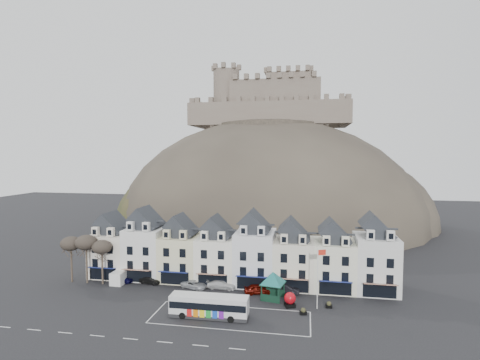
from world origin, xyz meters
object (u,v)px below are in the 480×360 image
car_black (150,280)px  car_maroon (258,289)px  bus (209,305)px  white_van (121,276)px  red_buoy (290,299)px  bus_shelter (273,278)px  flagpole (318,274)px  car_navy (123,278)px  car_white (222,284)px  car_silver (194,285)px  car_charcoal (285,288)px

car_black → car_maroon: 19.47m
bus → white_van: bearing=149.0°
red_buoy → bus_shelter: bearing=138.3°
flagpole → car_navy: flagpole is taller
car_black → car_maroon: (19.43, -1.18, 0.16)m
car_white → bus: bearing=-174.9°
bus → car_white: size_ratio=2.23×
car_white → car_maroon: (6.46, -1.18, 0.06)m
red_buoy → car_silver: 17.25m
bus → bus_shelter: bus_shelter is taller
red_buoy → car_charcoal: bearing=100.3°
car_navy → car_white: car_white is taller
car_black → car_maroon: car_maroon is taller
car_navy → car_silver: size_ratio=0.92×
car_navy → car_black: (5.20, 0.00, -0.08)m
car_silver → red_buoy: bearing=-88.9°
bus_shelter → car_black: bearing=-175.9°
car_silver → white_van: bearing=105.0°
flagpole → car_maroon: flagpole is taller
red_buoy → white_van: red_buoy is taller
flagpole → bus: bearing=-159.6°
bus_shelter → car_black: (-22.00, 3.06, -2.78)m
bus → flagpole: (15.09, 5.60, 3.50)m
red_buoy → car_navy: 30.51m
flagpole → car_maroon: 11.36m
flagpole → car_charcoal: (-5.11, 5.62, -4.45)m
red_buoy → car_charcoal: (-1.01, 5.55, -0.34)m
bus → bus_shelter: (8.20, 8.16, 1.68)m
bus → car_navy: (-19.00, 11.22, -1.03)m
car_silver → car_black: bearing=103.2°
white_van → car_charcoal: 29.20m
car_navy → car_silver: bearing=-84.1°
bus → car_white: (-0.83, 11.22, -1.01)m
car_navy → car_black: bearing=-81.4°
red_buoy → car_black: size_ratio=0.58×
flagpole → car_maroon: bearing=154.9°
bus_shelter → car_white: bus_shelter is taller
white_van → flagpole: bearing=-8.8°
car_navy → car_maroon: 24.66m
flagpole → car_charcoal: bearing=132.3°
bus_shelter → car_navy: bearing=-174.4°
bus → car_navy: bearing=148.7°
car_navy → car_silver: 13.48m
white_van → car_charcoal: white_van is taller
white_van → car_silver: bearing=-2.2°
red_buoy → car_maroon: size_ratio=0.48×
bus_shelter → bus: bearing=-123.2°
bus → white_van: (-19.21, 11.22, -0.63)m
red_buoy → white_van: size_ratio=0.46×
flagpole → car_white: 17.48m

